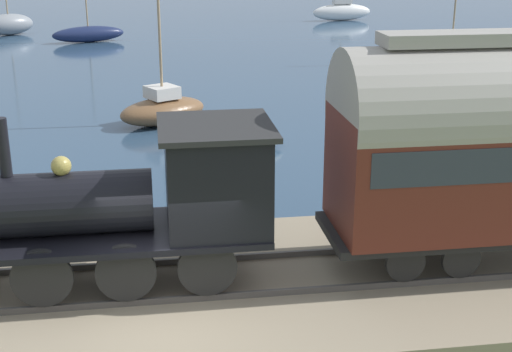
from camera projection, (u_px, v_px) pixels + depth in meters
name	position (u px, v px, depth m)	size (l,w,h in m)	color
ground_plane	(174.00, 337.00, 12.78)	(200.00, 200.00, 0.00)	#516B38
harbor_water	(152.00, 28.00, 54.35)	(80.00, 80.00, 0.01)	#2D4760
rail_embankment	(171.00, 294.00, 13.78)	(5.89, 56.00, 0.62)	gray
steam_locomotive	(151.00, 196.00, 13.07)	(2.20, 5.85, 3.24)	black
sailboat_white	(342.00, 11.00, 58.83)	(1.96, 5.22, 7.12)	white
sailboat_navy	(88.00, 34.00, 47.16)	(2.60, 4.91, 5.48)	#192347
sailboat_brown	(163.00, 109.00, 26.84)	(3.26, 3.91, 6.37)	brown
sailboat_gray	(9.00, 24.00, 50.42)	(3.29, 3.87, 7.09)	gray
sailboat_black	(451.00, 53.00, 39.63)	(1.74, 5.97, 7.68)	black
rowboat_mid_harbor	(380.00, 121.00, 26.71)	(1.63, 2.53, 0.35)	silver
rowboat_off_pier	(415.00, 179.00, 20.38)	(1.88, 2.92, 0.37)	#B7B2A3
rowboat_near_shore	(251.00, 146.00, 23.25)	(2.32, 2.81, 0.56)	beige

